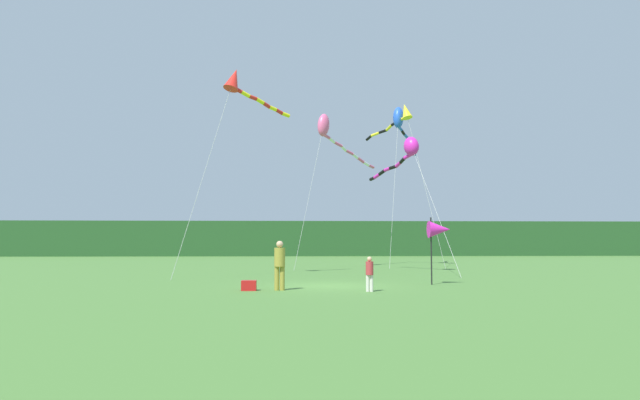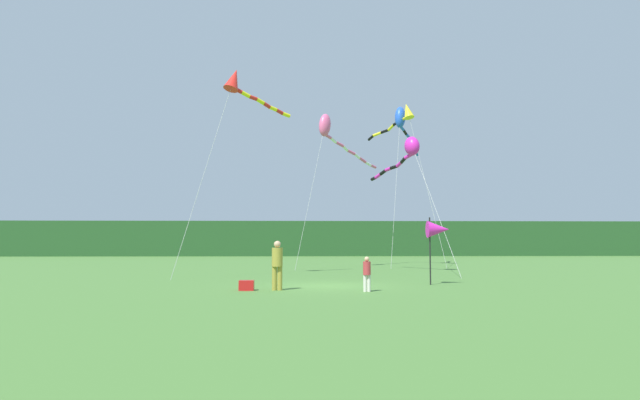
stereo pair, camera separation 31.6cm
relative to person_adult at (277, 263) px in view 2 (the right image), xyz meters
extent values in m
plane|color=#477533|center=(1.85, 1.93, -1.00)|extent=(120.00, 120.00, 0.00)
cube|color=#234C23|center=(1.85, 46.93, 1.08)|extent=(108.00, 3.77, 4.16)
cylinder|color=olive|center=(-0.10, 0.00, -0.57)|extent=(0.18, 0.18, 0.86)
cylinder|color=olive|center=(0.10, 0.00, -0.57)|extent=(0.18, 0.18, 0.86)
cylinder|color=olive|center=(0.00, 0.00, 0.20)|extent=(0.39, 0.39, 0.68)
sphere|color=tan|center=(0.00, 0.00, 0.66)|extent=(0.25, 0.25, 0.25)
cylinder|color=silver|center=(3.12, -0.70, -0.70)|extent=(0.12, 0.12, 0.59)
cylinder|color=silver|center=(3.25, -0.70, -0.70)|extent=(0.12, 0.12, 0.59)
cylinder|color=#B23338|center=(3.18, -0.70, -0.17)|extent=(0.27, 0.27, 0.47)
sphere|color=tan|center=(3.18, -0.70, 0.15)|extent=(0.17, 0.17, 0.17)
cube|color=red|center=(-1.10, -0.03, -0.82)|extent=(0.53, 0.41, 0.36)
cylinder|color=black|center=(6.15, 2.31, 0.38)|extent=(0.06, 0.06, 2.75)
cone|color=#E026B2|center=(6.50, 2.31, 1.26)|extent=(0.90, 0.70, 0.70)
cylinder|color=#B2B2B2|center=(7.86, 8.32, 2.56)|extent=(1.50, 4.11, 7.12)
ellipsoid|color=#E026B2|center=(7.12, 10.36, 6.11)|extent=(1.18, 1.45, 1.36)
cylinder|color=#E026B2|center=(6.97, 10.59, 5.59)|extent=(0.50, 0.61, 0.35)
cylinder|color=black|center=(6.76, 11.09, 5.43)|extent=(0.33, 0.64, 0.36)
cylinder|color=#E026B2|center=(6.63, 11.62, 5.26)|extent=(0.37, 0.64, 0.35)
cylinder|color=black|center=(6.40, 12.12, 5.15)|extent=(0.47, 0.59, 0.26)
cylinder|color=#E026B2|center=(6.14, 12.60, 5.09)|extent=(0.41, 0.60, 0.26)
cylinder|color=black|center=(5.91, 13.09, 4.97)|extent=(0.46, 0.63, 0.37)
cylinder|color=#E026B2|center=(5.66, 13.58, 4.81)|extent=(0.44, 0.63, 0.35)
cylinder|color=black|center=(5.46, 14.09, 4.70)|extent=(0.38, 0.61, 0.26)
cylinder|color=#B2B2B2|center=(7.37, 17.14, 4.33)|extent=(1.33, 3.25, 10.67)
ellipsoid|color=blue|center=(8.02, 18.76, 9.66)|extent=(1.16, 1.45, 1.76)
cylinder|color=blue|center=(8.18, 19.01, 8.94)|extent=(0.51, 0.66, 0.35)
cylinder|color=black|center=(8.49, 19.53, 8.77)|extent=(0.50, 0.68, 0.39)
cylinder|color=blue|center=(8.80, 20.04, 8.58)|extent=(0.53, 0.65, 0.36)
cylinder|color=black|center=(9.12, 20.56, 8.45)|extent=(0.49, 0.65, 0.30)
cylinder|color=blue|center=(9.31, 21.12, 8.33)|extent=(0.29, 0.67, 0.33)
cylinder|color=black|center=(9.42, 21.71, 8.23)|extent=(0.32, 0.65, 0.26)
cylinder|color=blue|center=(9.62, 22.27, 8.11)|extent=(0.49, 0.68, 0.38)
cylinder|color=black|center=(9.92, 22.80, 7.96)|extent=(0.49, 0.65, 0.30)
cylinder|color=blue|center=(10.18, 23.34, 7.81)|extent=(0.44, 0.70, 0.40)
cylinder|color=#B2B2B2|center=(9.36, 16.61, 4.48)|extent=(1.92, 2.79, 10.97)
cone|color=yellow|center=(8.42, 17.99, 9.97)|extent=(1.17, 1.25, 1.26)
cylinder|color=yellow|center=(8.24, 18.30, 9.48)|extent=(0.53, 0.74, 0.30)
cylinder|color=black|center=(7.84, 18.88, 9.31)|extent=(0.66, 0.72, 0.42)
cylinder|color=yellow|center=(7.48, 19.49, 9.07)|extent=(0.47, 0.79, 0.43)
cylinder|color=black|center=(7.12, 20.09, 8.91)|extent=(0.63, 0.69, 0.29)
cylinder|color=yellow|center=(6.63, 20.60, 8.80)|extent=(0.69, 0.66, 0.34)
cylinder|color=black|center=(6.23, 21.17, 8.63)|extent=(0.48, 0.78, 0.39)
cylinder|color=#B2B2B2|center=(-3.84, 6.62, 4.03)|extent=(2.52, 2.27, 10.07)
cone|color=red|center=(-2.60, 7.74, 9.06)|extent=(1.34, 1.31, 1.33)
cylinder|color=red|center=(-2.40, 7.87, 8.53)|extent=(0.55, 0.45, 0.33)
cylinder|color=yellow|center=(-2.02, 8.12, 8.39)|extent=(0.54, 0.46, 0.34)
cylinder|color=red|center=(-1.65, 8.40, 8.28)|extent=(0.50, 0.47, 0.26)
cylinder|color=yellow|center=(-1.30, 8.69, 8.18)|extent=(0.52, 0.49, 0.33)
cylinder|color=red|center=(-0.98, 9.02, 8.05)|extent=(0.48, 0.52, 0.31)
cylinder|color=yellow|center=(-0.66, 9.34, 7.95)|extent=(0.51, 0.47, 0.28)
cylinder|color=red|center=(-0.32, 9.66, 7.85)|extent=(0.50, 0.50, 0.31)
cylinder|color=yellow|center=(0.04, 9.94, 7.75)|extent=(0.53, 0.44, 0.29)
cylinder|color=#B2B2B2|center=(1.50, 14.82, 3.73)|extent=(1.96, 2.37, 9.47)
ellipsoid|color=#E5598C|center=(2.47, 15.99, 8.47)|extent=(1.29, 1.36, 1.71)
cylinder|color=#E5598C|center=(2.68, 16.31, 7.79)|extent=(0.60, 0.77, 0.31)
cylinder|color=white|center=(3.08, 16.95, 7.65)|extent=(0.59, 0.79, 0.36)
cylinder|color=#E5598C|center=(3.55, 17.53, 7.48)|extent=(0.72, 0.70, 0.37)
cylinder|color=white|center=(4.00, 18.13, 7.29)|extent=(0.56, 0.81, 0.38)
cylinder|color=#E5598C|center=(4.46, 18.73, 7.11)|extent=(0.72, 0.69, 0.37)
cylinder|color=white|center=(4.94, 19.30, 6.94)|extent=(0.61, 0.78, 0.36)
cylinder|color=#E5598C|center=(5.40, 19.90, 6.73)|extent=(0.70, 0.74, 0.43)
cylinder|color=white|center=(5.89, 20.48, 6.54)|extent=(0.64, 0.75, 0.34)
cylinder|color=#E5598C|center=(6.34, 21.08, 6.42)|extent=(0.63, 0.74, 0.28)
camera|label=1|loc=(0.49, -20.23, 0.78)|focal=31.09mm
camera|label=2|loc=(0.81, -20.25, 0.78)|focal=31.09mm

